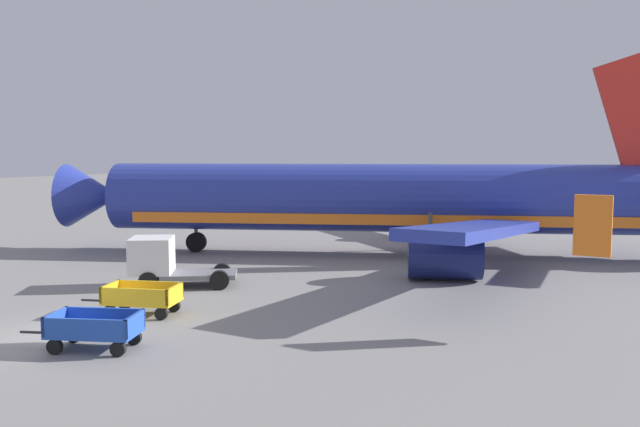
{
  "coord_description": "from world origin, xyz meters",
  "views": [
    {
      "loc": [
        17.25,
        -12.72,
        5.75
      ],
      "look_at": [
        1.4,
        13.1,
        2.8
      ],
      "focal_mm": 36.61,
      "sensor_mm": 36.0,
      "label": 1
    }
  ],
  "objects_px": {
    "baggage_cart_nearest": "(94,329)",
    "service_truck_beside_carts": "(164,261)",
    "baggage_cart_second_in_row": "(142,298)",
    "airplane": "(401,200)"
  },
  "relations": [
    {
      "from": "airplane",
      "to": "service_truck_beside_carts",
      "type": "distance_m",
      "value": 13.88
    },
    {
      "from": "airplane",
      "to": "baggage_cart_nearest",
      "type": "relative_size",
      "value": 10.05
    },
    {
      "from": "baggage_cart_nearest",
      "to": "service_truck_beside_carts",
      "type": "height_order",
      "value": "service_truck_beside_carts"
    },
    {
      "from": "airplane",
      "to": "baggage_cart_second_in_row",
      "type": "relative_size",
      "value": 9.94
    },
    {
      "from": "baggage_cart_nearest",
      "to": "baggage_cart_second_in_row",
      "type": "distance_m",
      "value": 4.0
    },
    {
      "from": "baggage_cart_nearest",
      "to": "service_truck_beside_carts",
      "type": "distance_m",
      "value": 8.76
    },
    {
      "from": "airplane",
      "to": "baggage_cart_nearest",
      "type": "xyz_separation_m",
      "value": [
        -0.46,
        -20.17,
        -2.45
      ]
    },
    {
      "from": "baggage_cart_second_in_row",
      "to": "service_truck_beside_carts",
      "type": "relative_size",
      "value": 0.77
    },
    {
      "from": "baggage_cart_nearest",
      "to": "baggage_cart_second_in_row",
      "type": "relative_size",
      "value": 0.99
    },
    {
      "from": "airplane",
      "to": "baggage_cart_nearest",
      "type": "height_order",
      "value": "airplane"
    }
  ]
}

